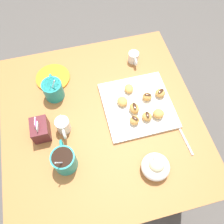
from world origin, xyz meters
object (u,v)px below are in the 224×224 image
object	(u,v)px
coffee_mug_teal_right	(53,89)
cream_pitcher_white	(63,125)
sugar_caddy	(40,130)
beignet_3	(129,89)
pastry_plate_square	(138,105)
ice_cream_bowl	(156,166)
beignet_5	(134,108)
beignet_6	(147,117)
dining_table	(102,130)
beignet_0	(122,102)
beignet_2	(147,97)
beignet_4	(158,114)
beignet_1	(135,120)
coffee_mug_teal_left	(64,160)
saucer_orange_left	(53,78)
beignet_7	(160,93)
chocolate_sauce_pitcher	(134,57)

from	to	relation	value
coffee_mug_teal_right	cream_pitcher_white	bearing A→B (deg)	-175.09
sugar_caddy	beignet_3	xyz separation A→B (m)	(0.11, -0.42, -0.01)
pastry_plate_square	ice_cream_bowl	distance (m)	0.30
pastry_plate_square	cream_pitcher_white	bearing A→B (deg)	95.40
coffee_mug_teal_right	beignet_5	distance (m)	0.38
cream_pitcher_white	pastry_plate_square	bearing A→B (deg)	-84.60
cream_pitcher_white	ice_cream_bowl	bearing A→B (deg)	-128.98
ice_cream_bowl	beignet_6	bearing A→B (deg)	-9.59
dining_table	beignet_6	bearing A→B (deg)	-106.93
coffee_mug_teal_right	beignet_0	distance (m)	0.32
beignet_2	beignet_4	distance (m)	0.10
coffee_mug_teal_right	ice_cream_bowl	xyz separation A→B (m)	(-0.45, -0.34, -0.01)
beignet_5	beignet_6	size ratio (longest dim) A/B	1.21
beignet_0	beignet_3	size ratio (longest dim) A/B	1.01
coffee_mug_teal_right	beignet_3	size ratio (longest dim) A/B	2.73
beignet_3	beignet_5	distance (m)	0.11
beignet_1	dining_table	bearing A→B (deg)	65.07
pastry_plate_square	beignet_1	distance (m)	0.10
sugar_caddy	coffee_mug_teal_left	bearing A→B (deg)	-153.65
saucer_orange_left	coffee_mug_teal_left	bearing A→B (deg)	179.63
ice_cream_bowl	beignet_7	world-z (taller)	ice_cream_bowl
beignet_5	beignet_7	bearing A→B (deg)	-70.90
coffee_mug_teal_left	chocolate_sauce_pitcher	xyz separation A→B (m)	(0.45, -0.42, -0.02)
dining_table	coffee_mug_teal_right	xyz separation A→B (m)	(0.17, 0.18, 0.18)
beignet_1	beignet_6	bearing A→B (deg)	-85.79
beignet_2	beignet_0	bearing A→B (deg)	87.65
beignet_2	beignet_5	bearing A→B (deg)	120.37
dining_table	beignet_2	world-z (taller)	beignet_2
coffee_mug_teal_right	beignet_7	xyz separation A→B (m)	(-0.13, -0.47, -0.02)
ice_cream_bowl	beignet_0	world-z (taller)	ice_cream_bowl
pastry_plate_square	beignet_3	bearing A→B (deg)	12.92
sugar_caddy	beignet_2	distance (m)	0.49
sugar_caddy	saucer_orange_left	world-z (taller)	sugar_caddy
beignet_1	beignet_0	bearing A→B (deg)	13.72
pastry_plate_square	beignet_5	world-z (taller)	beignet_5
beignet_3	beignet_6	xyz separation A→B (m)	(-0.16, -0.03, 0.00)
beignet_4	beignet_5	xyz separation A→B (m)	(0.05, 0.09, 0.00)
beignet_1	saucer_orange_left	bearing A→B (deg)	43.20
pastry_plate_square	beignet_3	xyz separation A→B (m)	(0.08, 0.02, 0.02)
beignet_2	beignet_5	world-z (taller)	beignet_5
beignet_5	sugar_caddy	bearing A→B (deg)	90.51
ice_cream_bowl	saucer_orange_left	xyz separation A→B (m)	(0.55, 0.34, -0.03)
beignet_1	beignet_3	bearing A→B (deg)	-7.85
sugar_caddy	beignet_4	distance (m)	0.51
saucer_orange_left	beignet_3	distance (m)	0.38
dining_table	chocolate_sauce_pitcher	size ratio (longest dim) A/B	9.84
beignet_2	beignet_7	bearing A→B (deg)	-86.03
chocolate_sauce_pitcher	beignet_1	bearing A→B (deg)	163.92
beignet_7	dining_table	bearing A→B (deg)	98.07
coffee_mug_teal_left	beignet_5	distance (m)	0.37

